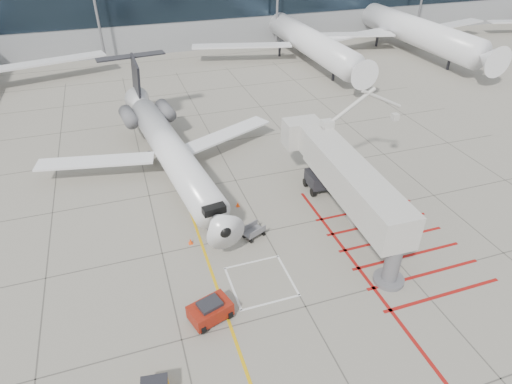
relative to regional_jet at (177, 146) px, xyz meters
name	(u,v)px	position (x,y,z in m)	size (l,w,h in m)	color
ground_plane	(283,265)	(4.99, -12.82, -4.02)	(260.00, 260.00, 0.00)	gray
regional_jet	(177,146)	(0.00, 0.00, 0.00)	(24.32, 30.66, 8.04)	white
jet_bridge	(353,189)	(11.51, -10.36, -0.40)	(8.57, 18.09, 7.24)	beige
pushback_tug	(210,310)	(-0.99, -15.80, -3.28)	(2.54, 1.59, 1.48)	maroon
baggage_cart	(254,231)	(4.02, -9.13, -3.50)	(1.65, 1.04, 1.04)	slate
ground_power_unit	(363,212)	(13.02, -9.95, -3.18)	(2.12, 1.24, 1.68)	#BCBAB3
cone_nose	(191,241)	(-0.78, -8.39, -3.79)	(0.33, 0.33, 0.46)	#F9430D
cone_side	(238,204)	(4.01, -4.86, -3.80)	(0.32, 0.32, 0.44)	#FF480D
terminal_glass_band	(219,1)	(14.99, 43.13, 3.98)	(180.00, 0.10, 6.00)	black
bg_aircraft_c	(302,20)	(26.31, 33.18, 1.99)	(36.03, 40.03, 12.01)	silver
bg_aircraft_d	(405,9)	(45.70, 33.18, 2.57)	(39.52, 43.91, 13.17)	silver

